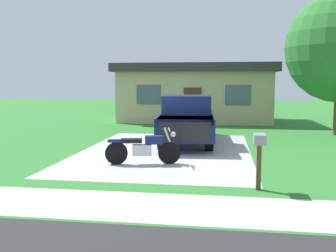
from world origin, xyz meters
TOP-DOWN VIEW (x-y plane):
  - ground_plane at (0.00, 0.00)m, footprint 80.00×80.00m
  - driveway_pad at (0.00, 0.00)m, footprint 5.82×8.74m
  - sidewalk_strip at (0.00, -6.00)m, footprint 36.00×1.80m
  - motorcycle at (-0.32, -2.20)m, footprint 2.19×0.79m
  - pickup_truck at (0.56, 2.05)m, footprint 2.36×5.74m
  - mailbox at (2.79, -4.49)m, footprint 0.26×0.48m
  - neighbor_house at (0.23, 11.03)m, footprint 9.60×5.60m

SIDE VIEW (x-z plane):
  - ground_plane at x=0.00m, z-range 0.00..0.00m
  - driveway_pad at x=0.00m, z-range 0.00..0.01m
  - sidewalk_strip at x=0.00m, z-range 0.00..0.01m
  - motorcycle at x=-0.32m, z-range -0.07..1.02m
  - pickup_truck at x=0.56m, z-range 0.00..1.90m
  - mailbox at x=2.79m, z-range 0.35..1.61m
  - neighbor_house at x=0.23m, z-range 0.04..3.54m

